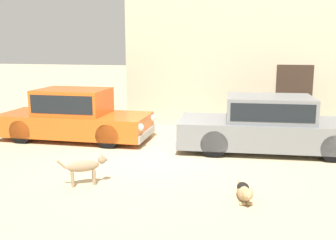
# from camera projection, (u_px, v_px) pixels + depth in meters

# --- Properties ---
(ground_plane) EXTENTS (80.00, 80.00, 0.00)m
(ground_plane) POSITION_uv_depth(u_px,v_px,m) (150.00, 157.00, 9.61)
(ground_plane) COLOR tan
(parked_sedan_nearest) EXTENTS (4.43, 1.75, 1.47)m
(parked_sedan_nearest) POSITION_uv_depth(u_px,v_px,m) (74.00, 115.00, 11.26)
(parked_sedan_nearest) COLOR #D15619
(parked_sedan_nearest) RESTS_ON ground_plane
(parked_sedan_second) EXTENTS (4.89, 2.08, 1.43)m
(parked_sedan_second) POSITION_uv_depth(u_px,v_px,m) (270.00, 124.00, 10.01)
(parked_sedan_second) COLOR slate
(parked_sedan_second) RESTS_ON ground_plane
(stray_dog_spotted) EXTENTS (0.90, 0.57, 0.60)m
(stray_dog_spotted) POSITION_uv_depth(u_px,v_px,m) (86.00, 166.00, 7.63)
(stray_dog_spotted) COLOR #997F60
(stray_dog_spotted) RESTS_ON ground_plane
(stray_dog_tan) EXTENTS (0.35, 1.04, 0.38)m
(stray_dog_tan) POSITION_uv_depth(u_px,v_px,m) (244.00, 191.00, 6.90)
(stray_dog_tan) COLOR tan
(stray_dog_tan) RESTS_ON ground_plane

